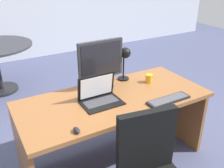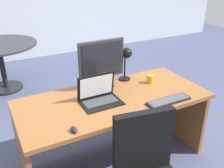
{
  "view_description": "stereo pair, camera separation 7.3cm",
  "coord_description": "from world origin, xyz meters",
  "views": [
    {
      "loc": [
        -1.04,
        -1.77,
        1.85
      ],
      "look_at": [
        0.0,
        0.04,
        0.86
      ],
      "focal_mm": 40.7,
      "sensor_mm": 36.0,
      "label": 1
    },
    {
      "loc": [
        -0.98,
        -1.81,
        1.85
      ],
      "look_at": [
        0.0,
        0.04,
        0.86
      ],
      "focal_mm": 40.7,
      "sensor_mm": 36.0,
      "label": 2
    }
  ],
  "objects": [
    {
      "name": "desk_lamp",
      "position": [
        0.29,
        0.28,
        0.99
      ],
      "size": [
        0.12,
        0.15,
        0.36
      ],
      "color": "black",
      "rests_on": "desk"
    },
    {
      "name": "monitor",
      "position": [
        0.01,
        0.27,
        1.0
      ],
      "size": [
        0.46,
        0.16,
        0.47
      ],
      "color": "#2D2D33",
      "rests_on": "desk"
    },
    {
      "name": "meeting_table",
      "position": [
        -0.76,
        2.29,
        0.57
      ],
      "size": [
        1.14,
        1.14,
        0.76
      ],
      "color": "black",
      "rests_on": "ground"
    },
    {
      "name": "mouse",
      "position": [
        -0.51,
        -0.32,
        0.75
      ],
      "size": [
        0.04,
        0.08,
        0.03
      ],
      "color": "black",
      "rests_on": "desk"
    },
    {
      "name": "ground",
      "position": [
        0.0,
        1.5,
        0.0
      ],
      "size": [
        12.0,
        12.0,
        0.0
      ],
      "primitive_type": "plane",
      "color": "#474C6B"
    },
    {
      "name": "desk",
      "position": [
        0.0,
        0.05,
        0.53
      ],
      "size": [
        1.76,
        0.79,
        0.74
      ],
      "color": "brown",
      "rests_on": "ground"
    },
    {
      "name": "keyboard",
      "position": [
        0.39,
        -0.3,
        0.75
      ],
      "size": [
        0.42,
        0.12,
        0.02
      ],
      "color": "black",
      "rests_on": "desk"
    },
    {
      "name": "laptop",
      "position": [
        -0.15,
        0.02,
        0.81
      ],
      "size": [
        0.35,
        0.25,
        0.24
      ],
      "color": "black",
      "rests_on": "desk"
    },
    {
      "name": "coffee_mug",
      "position": [
        0.48,
        0.11,
        0.78
      ],
      "size": [
        0.1,
        0.07,
        0.09
      ],
      "color": "orange",
      "rests_on": "desk"
    }
  ]
}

